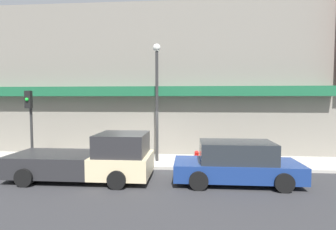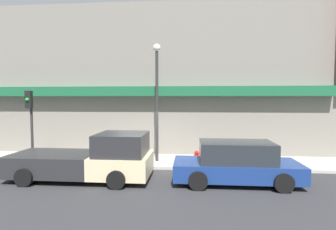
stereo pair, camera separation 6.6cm
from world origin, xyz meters
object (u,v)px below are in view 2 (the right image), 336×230
(pickup_truck, at_px, (91,159))
(parked_car, at_px, (236,163))
(fire_hydrant, at_px, (197,158))
(traffic_light, at_px, (30,113))
(street_lamp, at_px, (157,88))

(pickup_truck, xyz_separation_m, parked_car, (5.45, 0.00, -0.04))
(parked_car, bearing_deg, pickup_truck, -178.62)
(fire_hydrant, xyz_separation_m, traffic_light, (-7.65, -0.16, 1.98))
(fire_hydrant, bearing_deg, pickup_truck, -153.58)
(fire_hydrant, bearing_deg, street_lamp, 161.16)
(traffic_light, bearing_deg, street_lamp, 7.77)
(pickup_truck, bearing_deg, traffic_light, 152.09)
(pickup_truck, bearing_deg, fire_hydrant, 26.09)
(street_lamp, bearing_deg, pickup_truck, -129.74)
(fire_hydrant, relative_size, traffic_light, 0.19)
(pickup_truck, distance_m, fire_hydrant, 4.56)
(traffic_light, bearing_deg, parked_car, -11.69)
(fire_hydrant, relative_size, street_lamp, 0.12)
(fire_hydrant, distance_m, street_lamp, 3.69)
(parked_car, height_order, street_lamp, street_lamp)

